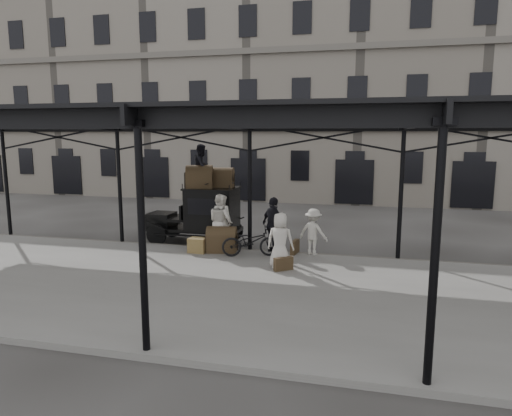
% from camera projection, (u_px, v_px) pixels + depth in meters
% --- Properties ---
extents(ground, '(120.00, 120.00, 0.00)m').
position_uv_depth(ground, '(234.00, 269.00, 14.19)').
color(ground, '#383533').
rests_on(ground, ground).
extents(platform, '(28.00, 8.00, 0.15)m').
position_uv_depth(platform, '(213.00, 288.00, 12.26)').
color(platform, slate).
rests_on(platform, ground).
extents(canopy, '(22.50, 9.00, 4.74)m').
position_uv_depth(canopy, '(214.00, 117.00, 11.81)').
color(canopy, black).
rests_on(canopy, ground).
extents(building_frontage, '(64.00, 8.00, 14.00)m').
position_uv_depth(building_frontage, '(310.00, 91.00, 30.33)').
color(building_frontage, slate).
rests_on(building_frontage, ground).
extents(taxi, '(3.65, 1.55, 2.18)m').
position_uv_depth(taxi, '(205.00, 213.00, 17.39)').
color(taxi, black).
rests_on(taxi, ground).
extents(porter_left, '(0.78, 0.59, 1.95)m').
position_uv_depth(porter_left, '(221.00, 222.00, 15.97)').
color(porter_left, silver).
rests_on(porter_left, platform).
extents(porter_midleft, '(1.21, 1.18, 1.96)m').
position_uv_depth(porter_midleft, '(221.00, 222.00, 15.97)').
color(porter_midleft, silver).
rests_on(porter_midleft, platform).
extents(porter_centre, '(0.86, 0.59, 1.70)m').
position_uv_depth(porter_centre, '(280.00, 240.00, 13.74)').
color(porter_centre, beige).
rests_on(porter_centre, platform).
extents(porter_official, '(1.15, 1.09, 1.91)m').
position_uv_depth(porter_official, '(273.00, 225.00, 15.54)').
color(porter_official, black).
rests_on(porter_official, platform).
extents(porter_right, '(1.15, 0.88, 1.57)m').
position_uv_depth(porter_right, '(313.00, 232.00, 15.24)').
color(porter_right, beige).
rests_on(porter_right, platform).
extents(bicycle, '(2.01, 1.22, 1.00)m').
position_uv_depth(bicycle, '(250.00, 241.00, 15.11)').
color(bicycle, black).
rests_on(bicycle, platform).
extents(porter_roof, '(0.70, 0.85, 1.62)m').
position_uv_depth(porter_roof, '(202.00, 166.00, 17.02)').
color(porter_roof, black).
rests_on(porter_roof, taxi).
extents(steamer_trunk_roof_near, '(1.09, 0.82, 0.71)m').
position_uv_depth(steamer_trunk_roof_near, '(200.00, 178.00, 16.96)').
color(steamer_trunk_roof_near, '#412E1E').
rests_on(steamer_trunk_roof_near, taxi).
extents(steamer_trunk_roof_far, '(0.87, 0.56, 0.62)m').
position_uv_depth(steamer_trunk_roof_far, '(222.00, 179.00, 17.23)').
color(steamer_trunk_roof_far, '#412E1E').
rests_on(steamer_trunk_roof_far, taxi).
extents(steamer_trunk_platform, '(1.10, 0.78, 0.74)m').
position_uv_depth(steamer_trunk_platform, '(222.00, 241.00, 15.68)').
color(steamer_trunk_platform, '#412E1E').
rests_on(steamer_trunk_platform, platform).
extents(wicker_hamper, '(0.62, 0.48, 0.50)m').
position_uv_depth(wicker_hamper, '(198.00, 245.00, 15.63)').
color(wicker_hamper, olive).
rests_on(wicker_hamper, platform).
extents(suitcase_upright, '(0.24, 0.62, 0.45)m').
position_uv_depth(suitcase_upright, '(295.00, 247.00, 15.48)').
color(suitcase_upright, '#412E1E').
rests_on(suitcase_upright, platform).
extents(suitcase_flat, '(0.57, 0.49, 0.40)m').
position_uv_depth(suitcase_flat, '(283.00, 264.00, 13.56)').
color(suitcase_flat, '#412E1E').
rests_on(suitcase_flat, platform).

